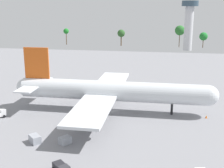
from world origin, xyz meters
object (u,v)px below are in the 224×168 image
(control_tower, at_px, (189,21))
(cargo_container_aft, at_px, (65,140))
(cargo_airplane, at_px, (111,91))
(cargo_container_fore, at_px, (35,139))
(safety_cone_nose, at_px, (206,117))
(cargo_loader, at_px, (197,95))
(catering_truck, at_px, (61,168))

(control_tower, bearing_deg, cargo_container_aft, -103.67)
(cargo_airplane, relative_size, cargo_container_fore, 16.82)
(cargo_container_fore, bearing_deg, cargo_container_aft, 4.81)
(cargo_container_fore, height_order, cargo_container_aft, cargo_container_fore)
(cargo_airplane, xyz_separation_m, cargo_container_aft, (-6.60, -23.95, -5.37))
(cargo_airplane, relative_size, cargo_container_aft, 19.10)
(cargo_airplane, relative_size, safety_cone_nose, 72.74)
(cargo_loader, bearing_deg, cargo_container_aft, -129.13)
(cargo_container_aft, bearing_deg, safety_cone_nose, 33.20)
(cargo_container_aft, bearing_deg, cargo_airplane, 74.58)
(cargo_loader, relative_size, safety_cone_nose, 6.84)
(safety_cone_nose, bearing_deg, control_tower, 88.25)
(catering_truck, distance_m, cargo_container_fore, 15.72)
(cargo_airplane, height_order, cargo_container_aft, cargo_airplane)
(cargo_airplane, xyz_separation_m, safety_cone_nose, (27.86, -1.39, -5.83))
(cargo_loader, relative_size, cargo_container_fore, 1.58)
(safety_cone_nose, height_order, control_tower, control_tower)
(cargo_loader, height_order, cargo_container_aft, cargo_loader)
(cargo_airplane, bearing_deg, catering_truck, -95.15)
(catering_truck, height_order, control_tower, control_tower)
(cargo_container_fore, distance_m, safety_cone_nose, 47.67)
(cargo_container_aft, relative_size, safety_cone_nose, 3.81)
(catering_truck, height_order, cargo_container_fore, catering_truck)
(cargo_airplane, distance_m, cargo_container_aft, 25.41)
(cargo_loader, distance_m, control_tower, 118.91)
(cargo_container_aft, bearing_deg, catering_truck, -74.77)
(catering_truck, bearing_deg, control_tower, 78.35)
(safety_cone_nose, distance_m, control_tower, 137.82)
(cargo_container_aft, bearing_deg, control_tower, 76.33)
(cargo_container_aft, xyz_separation_m, control_tower, (38.63, 158.82, 19.76))
(cargo_airplane, bearing_deg, cargo_container_aft, -105.42)
(cargo_container_fore, relative_size, safety_cone_nose, 4.32)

